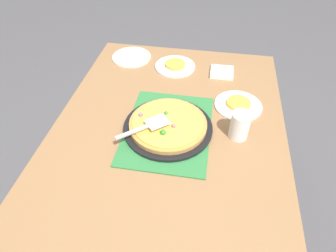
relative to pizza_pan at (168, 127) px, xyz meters
The scene contains 13 objects.
ground_plane 0.76m from the pizza_pan, ahead, with size 8.00×8.00×0.00m, color #4C4C51.
dining_table 0.12m from the pizza_pan, ahead, with size 1.40×1.00×0.75m.
placemat 0.01m from the pizza_pan, ahead, with size 0.48×0.36×0.01m, color #2D753D.
pizza_pan is the anchor object (origin of this frame).
pizza 0.02m from the pizza_pan, 121.83° to the left, with size 0.33×0.33×0.04m.
plate_near_left 0.36m from the pizza_pan, 54.99° to the right, with size 0.22×0.22×0.01m, color white.
plate_far_right 0.50m from the pizza_pan, ahead, with size 0.22×0.22×0.01m, color white.
plate_side 0.63m from the pizza_pan, 29.13° to the left, with size 0.22×0.22×0.01m, color white.
served_slice_left 0.36m from the pizza_pan, 54.99° to the right, with size 0.11×0.11×0.02m, color gold.
served_slice_right 0.50m from the pizza_pan, ahead, with size 0.11×0.11×0.02m, color gold.
cup_near 0.30m from the pizza_pan, 87.82° to the right, with size 0.08×0.08×0.12m, color white.
pizza_server 0.11m from the pizza_pan, 130.16° to the left, with size 0.18×0.20×0.01m.
napkin_stack 0.52m from the pizza_pan, 24.10° to the right, with size 0.12×0.12×0.02m, color white.
Camera 1 is at (-0.89, -0.15, 1.63)m, focal length 31.38 mm.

